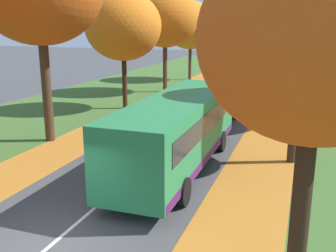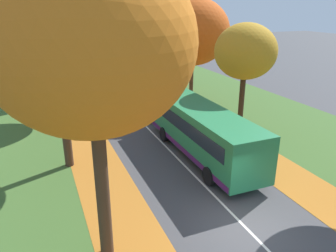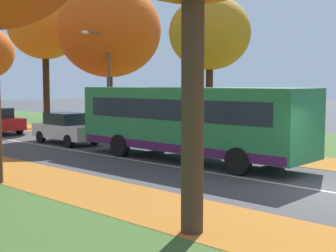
# 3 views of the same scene
# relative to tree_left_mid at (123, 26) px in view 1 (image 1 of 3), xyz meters

# --- Properties ---
(ground_plane) EXTENTS (160.00, 160.00, 0.00)m
(ground_plane) POSITION_rel_tree_left_mid_xyz_m (5.84, -16.98, -5.68)
(ground_plane) COLOR #424244
(grass_verge_left) EXTENTS (12.00, 90.00, 0.01)m
(grass_verge_left) POSITION_rel_tree_left_mid_xyz_m (-3.36, 3.02, -5.68)
(grass_verge_left) COLOR #3D6028
(grass_verge_left) RESTS_ON ground
(leaf_litter_left) EXTENTS (2.80, 60.00, 0.00)m
(leaf_litter_left) POSITION_rel_tree_left_mid_xyz_m (1.24, -2.98, -5.67)
(leaf_litter_left) COLOR #B26B23
(leaf_litter_left) RESTS_ON grass_verge_left
(leaf_litter_right) EXTENTS (2.80, 60.00, 0.00)m
(leaf_litter_right) POSITION_rel_tree_left_mid_xyz_m (10.44, -2.98, -5.67)
(leaf_litter_right) COLOR #B26B23
(leaf_litter_right) RESTS_ON grass_verge_right
(road_centre_line) EXTENTS (0.12, 80.00, 0.01)m
(road_centre_line) POSITION_rel_tree_left_mid_xyz_m (5.84, 3.02, -5.68)
(road_centre_line) COLOR silver
(road_centre_line) RESTS_ON ground
(tree_left_mid) EXTENTS (5.21, 5.21, 8.04)m
(tree_left_mid) POSITION_rel_tree_left_mid_xyz_m (0.00, 0.00, 0.00)
(tree_left_mid) COLOR black
(tree_left_mid) RESTS_ON ground
(tree_left_far) EXTENTS (5.78, 5.78, 9.04)m
(tree_left_far) POSITION_rel_tree_left_mid_xyz_m (0.27, 7.60, 0.75)
(tree_left_far) COLOR #422D1E
(tree_left_far) RESTS_ON ground
(tree_left_distant) EXTENTS (5.50, 5.50, 8.17)m
(tree_left_distant) POSITION_rel_tree_left_mid_xyz_m (0.12, 15.81, 0.00)
(tree_left_distant) COLOR #422D1E
(tree_left_distant) RESTS_ON ground
(tree_right_nearest) EXTENTS (4.07, 4.07, 7.42)m
(tree_right_nearest) POSITION_rel_tree_left_mid_xyz_m (12.11, -17.60, -0.12)
(tree_right_nearest) COLOR black
(tree_right_nearest) RESTS_ON ground
(tree_right_near) EXTENTS (4.10, 4.10, 7.52)m
(tree_right_near) POSITION_rel_tree_left_mid_xyz_m (11.67, -7.80, -0.04)
(tree_right_near) COLOR #382619
(tree_right_near) RESTS_ON ground
(tree_right_mid) EXTENTS (6.32, 6.32, 9.23)m
(tree_right_mid) POSITION_rel_tree_left_mid_xyz_m (11.56, -0.14, 0.69)
(tree_right_mid) COLOR #422D1E
(tree_right_mid) RESTS_ON ground
(tree_right_far) EXTENTS (5.34, 5.34, 9.73)m
(tree_right_far) POSITION_rel_tree_left_mid_xyz_m (11.86, 7.39, 1.60)
(tree_right_far) COLOR black
(tree_right_far) RESTS_ON ground
(tree_right_distant) EXTENTS (4.88, 4.88, 7.95)m
(tree_right_distant) POSITION_rel_tree_left_mid_xyz_m (11.42, 15.99, 0.05)
(tree_right_distant) COLOR #382619
(tree_right_distant) RESTS_ON ground
(streetlamp_right) EXTENTS (1.89, 0.28, 6.00)m
(streetlamp_right) POSITION_rel_tree_left_mid_xyz_m (9.51, -2.12, -1.95)
(streetlamp_right) COLOR #47474C
(streetlamp_right) RESTS_ON ground
(bus) EXTENTS (2.71, 10.41, 2.98)m
(bus) POSITION_rel_tree_left_mid_xyz_m (7.29, -10.18, -3.98)
(bus) COLOR #237A47
(bus) RESTS_ON ground
(car_white_lead) EXTENTS (1.85, 4.23, 1.62)m
(car_white_lead) POSITION_rel_tree_left_mid_xyz_m (7.09, -1.95, -4.87)
(car_white_lead) COLOR silver
(car_white_lead) RESTS_ON ground
(car_red_following) EXTENTS (1.80, 4.21, 1.62)m
(car_red_following) POSITION_rel_tree_left_mid_xyz_m (7.00, 5.49, -4.87)
(car_red_following) COLOR #B21919
(car_red_following) RESTS_ON ground
(car_grey_third_in_line) EXTENTS (1.91, 4.26, 1.62)m
(car_grey_third_in_line) POSITION_rel_tree_left_mid_xyz_m (7.21, 11.75, -4.87)
(car_grey_third_in_line) COLOR slate
(car_grey_third_in_line) RESTS_ON ground
(car_silver_fourth_in_line) EXTENTS (1.91, 4.27, 1.62)m
(car_silver_fourth_in_line) POSITION_rel_tree_left_mid_xyz_m (7.20, 17.52, -4.87)
(car_silver_fourth_in_line) COLOR #B7BABF
(car_silver_fourth_in_line) RESTS_ON ground
(car_green_trailing) EXTENTS (1.80, 4.21, 1.62)m
(car_green_trailing) POSITION_rel_tree_left_mid_xyz_m (7.26, 25.16, -4.87)
(car_green_trailing) COLOR #1E6038
(car_green_trailing) RESTS_ON ground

